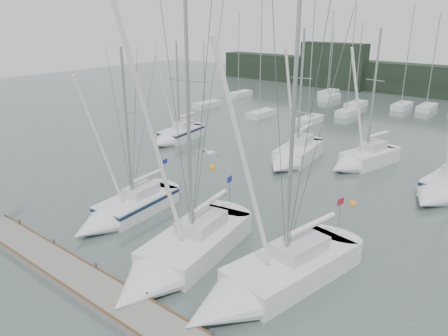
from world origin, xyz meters
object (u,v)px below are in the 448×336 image
object	(u,v)px
sailboat_near_left	(120,212)
sailboat_near_right	(261,284)
sailboat_near_center	(173,261)
sailboat_mid_d	(444,188)
sailboat_mid_b	(292,157)
sailboat_mid_a	(174,136)
buoy_b	(353,204)
buoy_c	(212,168)
sailboat_mid_c	(359,161)

from	to	relation	value
sailboat_near_left	sailboat_near_right	bearing A→B (deg)	-10.24
sailboat_near_center	sailboat_mid_d	bearing A→B (deg)	57.21
sailboat_near_center	sailboat_mid_b	bearing A→B (deg)	92.63
sailboat_near_left	sailboat_near_right	size ratio (longest dim) A/B	0.80
sailboat_near_center	sailboat_mid_a	distance (m)	24.85
sailboat_mid_d	buoy_b	xyz separation A→B (m)	(-4.63, -5.68, -0.63)
sailboat_near_left	buoy_c	distance (m)	11.91
sailboat_near_center	buoy_c	world-z (taller)	sailboat_near_center
sailboat_mid_a	sailboat_near_right	bearing A→B (deg)	-44.44
sailboat_mid_a	sailboat_mid_b	world-z (taller)	sailboat_mid_b
sailboat_near_right	sailboat_mid_d	distance (m)	19.06
sailboat_near_left	sailboat_mid_a	bearing A→B (deg)	118.28
sailboat_near_left	sailboat_mid_d	bearing A→B (deg)	42.86
sailboat_near_left	sailboat_mid_d	size ratio (longest dim) A/B	0.93
sailboat_near_center	sailboat_mid_a	bearing A→B (deg)	125.50
sailboat_near_left	buoy_b	size ratio (longest dim) A/B	22.25
sailboat_near_left	sailboat_near_right	world-z (taller)	sailboat_near_right
buoy_b	buoy_c	size ratio (longest dim) A/B	0.84
sailboat_mid_d	buoy_c	distance (m)	18.64
sailboat_mid_b	buoy_b	distance (m)	9.50
sailboat_near_center	buoy_c	xyz separation A→B (m)	(-9.10, 13.77, -0.59)
sailboat_near_right	buoy_c	size ratio (longest dim) A/B	23.31
buoy_c	sailboat_near_left	bearing A→B (deg)	-80.04
sailboat_mid_c	buoy_b	xyz separation A→B (m)	(2.91, -7.84, -0.62)
sailboat_near_left	sailboat_mid_b	world-z (taller)	sailboat_mid_b
sailboat_mid_c	buoy_b	distance (m)	8.39
sailboat_mid_a	sailboat_mid_c	size ratio (longest dim) A/B	0.88
sailboat_mid_d	buoy_c	size ratio (longest dim) A/B	20.01
sailboat_mid_b	buoy_c	distance (m)	7.36
sailboat_mid_d	buoy_b	world-z (taller)	sailboat_mid_d
sailboat_near_center	sailboat_mid_b	distance (m)	19.66
buoy_c	sailboat_mid_a	bearing A→B (deg)	156.22
sailboat_near_left	sailboat_mid_d	world-z (taller)	sailboat_mid_d
sailboat_near_right	sailboat_mid_c	bearing A→B (deg)	110.51
sailboat_mid_b	sailboat_mid_c	world-z (taller)	sailboat_mid_c
sailboat_near_right	buoy_b	size ratio (longest dim) A/B	27.82
sailboat_mid_c	sailboat_mid_d	xyz separation A→B (m)	(7.54, -2.16, 0.01)
sailboat_near_center	sailboat_mid_b	world-z (taller)	sailboat_near_center
sailboat_mid_b	buoy_c	world-z (taller)	sailboat_mid_b
sailboat_mid_b	sailboat_near_left	bearing A→B (deg)	-107.90
sailboat_near_left	sailboat_near_center	bearing A→B (deg)	-22.33
sailboat_mid_c	sailboat_mid_b	bearing A→B (deg)	-137.40
sailboat_mid_b	sailboat_mid_a	bearing A→B (deg)	178.69
sailboat_mid_b	sailboat_mid_d	distance (m)	12.70
sailboat_mid_b	sailboat_mid_d	bearing A→B (deg)	-5.36
sailboat_near_right	sailboat_mid_b	bearing A→B (deg)	126.56
sailboat_mid_b	sailboat_near_center	bearing A→B (deg)	-86.15
sailboat_mid_b	buoy_c	size ratio (longest dim) A/B	19.62
sailboat_near_center	sailboat_mid_a	world-z (taller)	sailboat_near_center
sailboat_mid_d	sailboat_near_center	bearing A→B (deg)	-106.00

